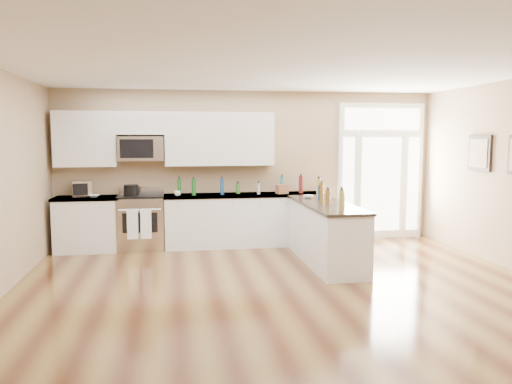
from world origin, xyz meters
TOP-DOWN VIEW (x-y plane):
  - ground at (0.00, 0.00)m, footprint 8.00×8.00m
  - room_shell at (0.00, 0.00)m, footprint 8.00×8.00m
  - back_cabinet_left at (-2.87, 3.69)m, footprint 1.10×0.66m
  - back_cabinet_right at (-0.16, 3.69)m, footprint 2.85×0.66m
  - peninsula_cabinet at (0.93, 2.24)m, footprint 0.69×2.32m
  - upper_cabinet_left at (-2.88, 3.83)m, footprint 1.04×0.33m
  - upper_cabinet_right at (-0.57, 3.83)m, footprint 1.94×0.33m
  - upper_cabinet_short at (-1.95, 3.83)m, footprint 0.82×0.33m
  - microwave at (-1.95, 3.80)m, footprint 0.78×0.41m
  - entry_door at (2.55, 3.95)m, footprint 1.70×0.10m
  - wall_art_near at (3.47, 2.20)m, footprint 0.05×0.58m
  - kitchen_range at (-1.97, 3.69)m, footprint 0.79×0.70m
  - stockpot at (-2.13, 3.73)m, footprint 0.33×0.33m
  - toaster_oven at (-2.96, 3.77)m, footprint 0.36×0.31m
  - cardboard_box at (0.54, 3.63)m, footprint 0.23×0.20m
  - bowl_left at (-2.74, 3.61)m, footprint 0.22×0.22m
  - bowl_peninsula at (0.83, 2.89)m, footprint 0.18×0.18m
  - cup_counter at (-1.34, 3.58)m, footprint 0.12×0.12m
  - counter_bottles at (0.35, 3.04)m, footprint 2.41×2.43m

SIDE VIEW (x-z plane):
  - ground at x=0.00m, z-range 0.00..0.00m
  - peninsula_cabinet at x=0.93m, z-range -0.04..0.90m
  - back_cabinet_right at x=-0.16m, z-range -0.03..0.91m
  - back_cabinet_left at x=-2.87m, z-range -0.03..0.91m
  - kitchen_range at x=-1.97m, z-range -0.06..1.02m
  - bowl_left at x=-2.74m, z-range 0.94..0.98m
  - bowl_peninsula at x=0.83m, z-range 0.94..0.99m
  - cup_counter at x=-1.34m, z-range 0.94..1.02m
  - cardboard_box at x=0.54m, z-range 0.94..1.10m
  - stockpot at x=-2.13m, z-range 0.95..1.15m
  - toaster_oven at x=-2.96m, z-range 0.94..1.21m
  - counter_bottles at x=0.35m, z-range 0.92..1.23m
  - entry_door at x=2.55m, z-range 0.00..2.60m
  - wall_art_near at x=3.47m, z-range 1.41..1.99m
  - room_shell at x=0.00m, z-range -2.29..5.71m
  - microwave at x=-1.95m, z-range 1.55..1.97m
  - upper_cabinet_left at x=-2.88m, z-range 1.45..2.40m
  - upper_cabinet_right at x=-0.57m, z-range 1.45..2.40m
  - upper_cabinet_short at x=-1.95m, z-range 2.00..2.40m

